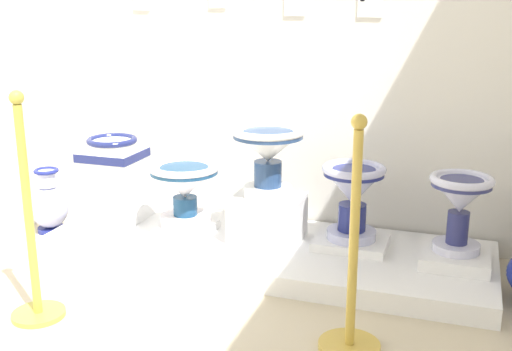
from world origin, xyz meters
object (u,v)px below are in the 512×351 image
(stanchion_post_near_right, at_px, (352,286))
(info_placard_third, at_px, (295,3))
(info_placard_fourth, at_px, (370,6))
(plinth_block_central_ornate, at_px, (116,212))
(antique_toilet_broad_patterned, at_px, (185,184))
(decorative_vase_companion, at_px, (49,205))
(plinth_block_tall_cobalt, at_px, (455,257))
(antique_toilet_slender_white, at_px, (268,149))
(antique_toilet_central_ornate, at_px, (114,169))
(antique_toilet_tall_cobalt, at_px, (460,199))
(stanchion_post_near_left, at_px, (32,250))
(antique_toilet_rightmost, at_px, (353,190))
(plinth_block_rightmost, at_px, (351,242))
(plinth_block_slender_white, at_px, (268,218))
(plinth_block_broad_patterned, at_px, (186,230))

(stanchion_post_near_right, bearing_deg, info_placard_third, 116.19)
(info_placard_fourth, height_order, stanchion_post_near_right, info_placard_fourth)
(plinth_block_central_ornate, distance_m, antique_toilet_broad_patterned, 0.58)
(info_placard_fourth, height_order, decorative_vase_companion, info_placard_fourth)
(plinth_block_central_ornate, xyz_separation_m, plinth_block_tall_cobalt, (2.01, -0.01, -0.02))
(antique_toilet_broad_patterned, height_order, antique_toilet_slender_white, antique_toilet_slender_white)
(antique_toilet_slender_white, bearing_deg, antique_toilet_central_ornate, 179.23)
(antique_toilet_tall_cobalt, xyz_separation_m, stanchion_post_near_left, (-1.81, -1.02, -0.12))
(antique_toilet_tall_cobalt, bearing_deg, info_placard_fourth, 144.64)
(stanchion_post_near_right, bearing_deg, plinth_block_tall_cobalt, 64.94)
(antique_toilet_rightmost, bearing_deg, plinth_block_rightmost, -135.00)
(plinth_block_central_ornate, bearing_deg, stanchion_post_near_right, -27.53)
(info_placard_fourth, distance_m, stanchion_post_near_left, 2.17)
(plinth_block_tall_cobalt, xyz_separation_m, stanchion_post_near_left, (-1.81, -1.02, 0.19))
(plinth_block_central_ornate, distance_m, plinth_block_rightmost, 1.46)
(plinth_block_central_ornate, relative_size, plinth_block_slender_white, 0.99)
(antique_toilet_broad_patterned, distance_m, info_placard_fourth, 1.44)
(decorative_vase_companion, bearing_deg, antique_toilet_central_ornate, 9.46)
(plinth_block_central_ornate, height_order, info_placard_third, info_placard_third)
(antique_toilet_central_ornate, distance_m, info_placard_third, 1.46)
(antique_toilet_central_ornate, distance_m, stanchion_post_near_right, 1.83)
(plinth_block_central_ornate, xyz_separation_m, stanchion_post_near_right, (1.62, -0.85, 0.14))
(plinth_block_central_ornate, distance_m, antique_toilet_central_ornate, 0.27)
(antique_toilet_slender_white, relative_size, antique_toilet_tall_cobalt, 1.00)
(stanchion_post_near_left, bearing_deg, antique_toilet_tall_cobalt, 29.49)
(plinth_block_rightmost, relative_size, stanchion_post_near_left, 0.38)
(plinth_block_central_ornate, distance_m, decorative_vase_companion, 0.44)
(plinth_block_broad_patterned, relative_size, plinth_block_rightmost, 0.87)
(plinth_block_central_ornate, relative_size, decorative_vase_companion, 0.94)
(plinth_block_central_ornate, height_order, stanchion_post_near_left, stanchion_post_near_left)
(plinth_block_central_ornate, bearing_deg, plinth_block_tall_cobalt, -0.38)
(antique_toilet_broad_patterned, bearing_deg, plinth_block_broad_patterned, 45.00)
(info_placard_fourth, xyz_separation_m, stanchion_post_near_right, (0.18, -1.23, -1.10))
(antique_toilet_rightmost, bearing_deg, stanchion_post_near_left, -139.68)
(stanchion_post_near_right, bearing_deg, plinth_block_slender_white, 127.25)
(antique_toilet_central_ornate, bearing_deg, plinth_block_central_ornate, 180.00)
(plinth_block_slender_white, height_order, info_placard_third, info_placard_third)
(antique_toilet_central_ornate, height_order, antique_toilet_broad_patterned, antique_toilet_central_ornate)
(antique_toilet_rightmost, distance_m, plinth_block_tall_cobalt, 0.63)
(stanchion_post_near_left, bearing_deg, decorative_vase_companion, 123.43)
(plinth_block_broad_patterned, height_order, stanchion_post_near_left, stanchion_post_near_left)
(antique_toilet_rightmost, bearing_deg, antique_toilet_broad_patterned, -172.94)
(antique_toilet_broad_patterned, xyz_separation_m, info_placard_third, (0.50, 0.47, 1.00))
(plinth_block_slender_white, bearing_deg, antique_toilet_tall_cobalt, -0.02)
(plinth_block_slender_white, relative_size, plinth_block_rightmost, 0.98)
(plinth_block_central_ornate, distance_m, info_placard_fourth, 1.94)
(stanchion_post_near_left, bearing_deg, plinth_block_central_ornate, 100.91)
(antique_toilet_broad_patterned, distance_m, stanchion_post_near_right, 1.35)
(antique_toilet_broad_patterned, height_order, decorative_vase_companion, antique_toilet_broad_patterned)
(antique_toilet_central_ornate, bearing_deg, stanchion_post_near_right, -27.53)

